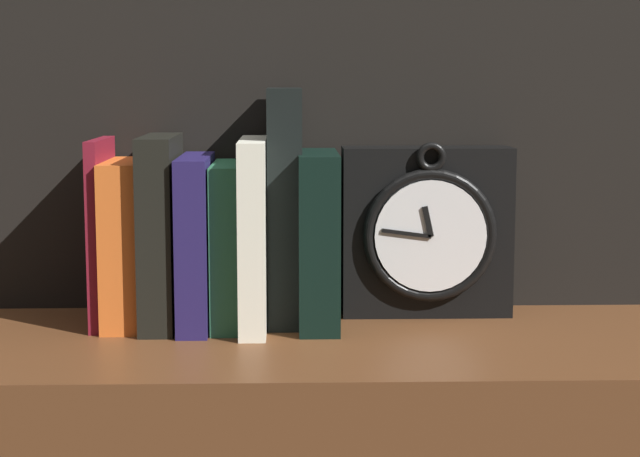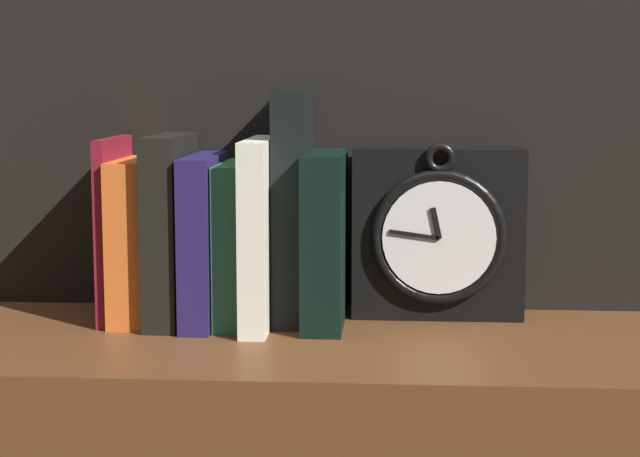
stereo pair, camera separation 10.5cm
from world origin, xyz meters
TOP-DOWN VIEW (x-y plane):
  - clock at (0.12, 0.11)m, footprint 0.18×0.07m
  - book_slot0_maroon at (-0.23, 0.08)m, footprint 0.01×0.12m
  - book_slot1_orange at (-0.20, 0.08)m, footprint 0.04×0.13m
  - book_slot2_black at (-0.17, 0.07)m, footprint 0.04×0.14m
  - book_slot3_navy at (-0.13, 0.07)m, footprint 0.03×0.15m
  - book_slot4_green at (-0.10, 0.08)m, footprint 0.03×0.14m
  - book_slot5_white at (-0.07, 0.06)m, footprint 0.03×0.16m
  - book_slot6_black at (-0.03, 0.09)m, footprint 0.04×0.12m
  - book_slot7_black at (0.00, 0.07)m, footprint 0.04×0.15m

SIDE VIEW (x-z plane):
  - book_slot4_green at x=-0.10m, z-range 0.74..0.91m
  - book_slot1_orange at x=-0.20m, z-range 0.74..0.91m
  - book_slot3_navy at x=-0.13m, z-range 0.74..0.91m
  - book_slot7_black at x=0.00m, z-range 0.74..0.92m
  - clock at x=0.12m, z-range 0.73..0.92m
  - book_slot0_maroon at x=-0.23m, z-range 0.74..0.93m
  - book_slot5_white at x=-0.07m, z-range 0.74..0.93m
  - book_slot2_black at x=-0.17m, z-range 0.74..0.94m
  - book_slot6_black at x=-0.03m, z-range 0.74..0.98m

